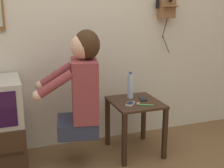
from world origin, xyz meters
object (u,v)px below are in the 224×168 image
Objects in this scene: cell_phone_held at (130,104)px; toothbrush at (144,105)px; water_bottle at (130,86)px; cell_phone_spare at (143,99)px; person at (82,85)px; wall_phone_antique at (167,2)px.

cell_phone_held is 0.13m from toothbrush.
cell_phone_held is 0.23m from water_bottle.
water_bottle is at bearing 105.49° from cell_phone_held.
toothbrush is at bearing -99.91° from cell_phone_spare.
water_bottle reaches higher than cell_phone_spare.
person is at bearing 108.55° from toothbrush.
water_bottle is at bearing 150.08° from cell_phone_spare.
toothbrush is at bearing -83.78° from water_bottle.
person is 7.01× the size of cell_phone_held.
cell_phone_held is (-0.58, -0.42, -0.93)m from wall_phone_antique.
wall_phone_antique is 5.24× the size of toothbrush.
person reaches higher than cell_phone_held.
wall_phone_antique reaches higher than cell_phone_held.
wall_phone_antique is 1.06m from cell_phone_spare.
wall_phone_antique is at bearing 74.57° from cell_phone_held.
wall_phone_antique is 2.76× the size of water_bottle.
cell_phone_held and cell_phone_spare have the same top height.
wall_phone_antique reaches higher than cell_phone_spare.
toothbrush is (0.10, -0.07, 0.00)m from cell_phone_held.
water_bottle is at bearing -61.95° from person.
water_bottle is 1.90× the size of toothbrush.
person reaches higher than water_bottle.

